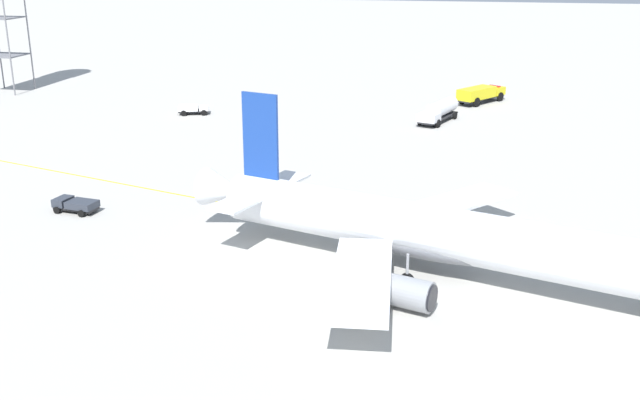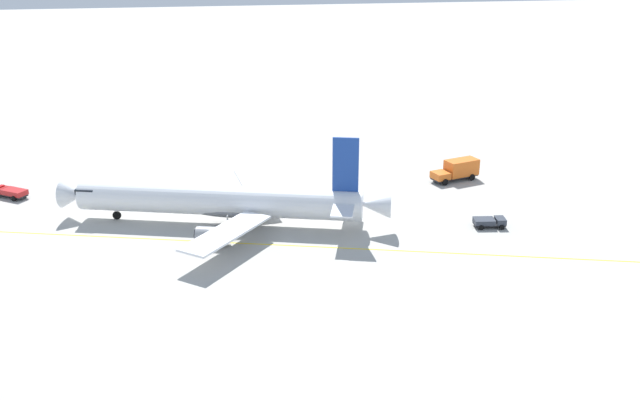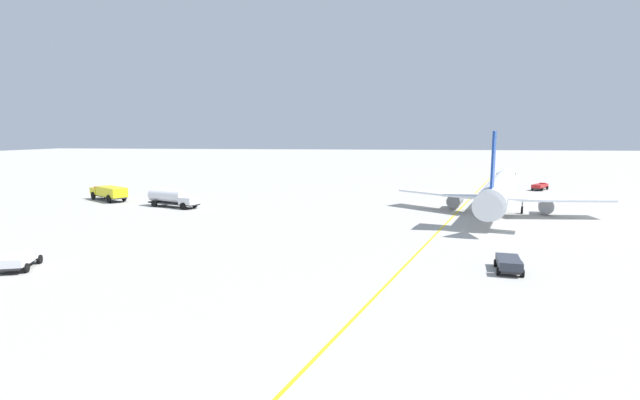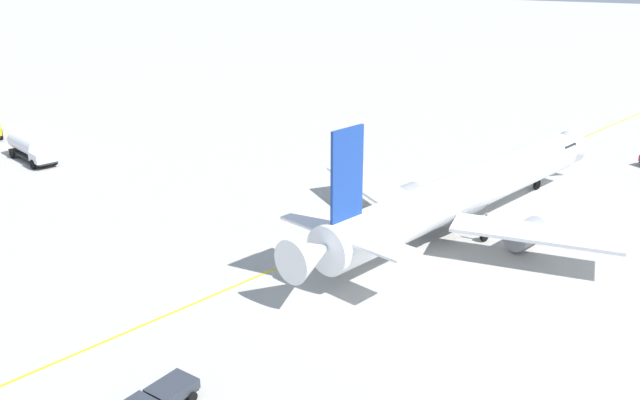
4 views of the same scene
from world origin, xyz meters
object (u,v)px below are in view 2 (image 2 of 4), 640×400
object	(u,v)px
airliner_main	(223,202)
catering_truck_truck	(458,169)
ops_pickup_truck	(10,192)
baggage_truck_truck	(490,222)

from	to	relation	value
airliner_main	catering_truck_truck	bearing A→B (deg)	-145.85
ops_pickup_truck	baggage_truck_truck	bearing A→B (deg)	-164.78
catering_truck_truck	ops_pickup_truck	bearing A→B (deg)	-20.11
airliner_main	baggage_truck_truck	bearing A→B (deg)	-174.96
baggage_truck_truck	ops_pickup_truck	bearing A→B (deg)	168.73
airliner_main	catering_truck_truck	distance (m)	37.29
catering_truck_truck	baggage_truck_truck	bearing A→B (deg)	65.63
baggage_truck_truck	airliner_main	bearing A→B (deg)	176.45
catering_truck_truck	baggage_truck_truck	distance (m)	18.19
catering_truck_truck	baggage_truck_truck	xyz separation A→B (m)	(17.98, -2.57, -0.94)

